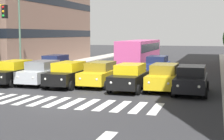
# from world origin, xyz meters

# --- Properties ---
(ground_plane) EXTENTS (180.00, 180.00, 0.00)m
(ground_plane) POSITION_xyz_m (0.00, 0.00, 0.00)
(ground_plane) COLOR #2D2D30
(crosswalk_markings) EXTENTS (10.35, 2.80, 0.01)m
(crosswalk_markings) POSITION_xyz_m (-0.00, 0.00, 0.00)
(crosswalk_markings) COLOR silver
(crosswalk_markings) RESTS_ON ground_plane
(lane_arrow_0) EXTENTS (0.50, 2.20, 0.01)m
(lane_arrow_0) POSITION_xyz_m (-4.04, 5.50, 0.00)
(lane_arrow_0) COLOR silver
(lane_arrow_0) RESTS_ON ground_plane
(car_0) EXTENTS (2.02, 4.44, 1.72)m
(car_0) POSITION_xyz_m (-6.28, -4.78, 0.89)
(car_0) COLOR black
(car_0) RESTS_ON ground_plane
(car_1) EXTENTS (2.02, 4.44, 1.72)m
(car_1) POSITION_xyz_m (-4.50, -5.50, 0.89)
(car_1) COLOR gold
(car_1) RESTS_ON ground_plane
(car_2) EXTENTS (2.02, 4.44, 1.72)m
(car_2) POSITION_xyz_m (-2.35, -4.84, 0.89)
(car_2) COLOR black
(car_2) RESTS_ON ground_plane
(car_3) EXTENTS (2.02, 4.44, 1.72)m
(car_3) POSITION_xyz_m (0.09, -5.92, 0.89)
(car_3) COLOR gold
(car_3) RESTS_ON ground_plane
(car_4) EXTENTS (2.02, 4.44, 1.72)m
(car_4) POSITION_xyz_m (2.17, -5.12, 0.89)
(car_4) COLOR black
(car_4) RESTS_ON ground_plane
(car_5) EXTENTS (2.02, 4.44, 1.72)m
(car_5) POSITION_xyz_m (4.41, -5.45, 0.89)
(car_5) COLOR #B2B7BC
(car_5) RESTS_ON ground_plane
(car_6) EXTENTS (2.02, 4.44, 1.72)m
(car_6) POSITION_xyz_m (6.53, -5.02, 0.89)
(car_6) COLOR black
(car_6) RESTS_ON ground_plane
(car_row2_0) EXTENTS (2.02, 4.44, 1.72)m
(car_row2_0) POSITION_xyz_m (6.61, -11.81, 0.89)
(car_row2_0) COLOR navy
(car_row2_0) RESTS_ON ground_plane
(car_row2_1) EXTENTS (2.02, 4.44, 1.72)m
(car_row2_1) POSITION_xyz_m (-2.65, -13.46, 0.89)
(car_row2_1) COLOR navy
(car_row2_1) RESTS_ON ground_plane
(bus_behind_traffic) EXTENTS (2.78, 10.50, 3.00)m
(bus_behind_traffic) POSITION_xyz_m (0.09, -18.55, 1.86)
(bus_behind_traffic) COLOR #DB5193
(bus_behind_traffic) RESTS_ON ground_plane
(street_lamp_right) EXTENTS (3.30, 0.28, 7.32)m
(street_lamp_right) POSITION_xyz_m (8.14, -9.38, 4.65)
(street_lamp_right) COLOR #4C6B56
(street_lamp_right) RESTS_ON sidewalk_right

